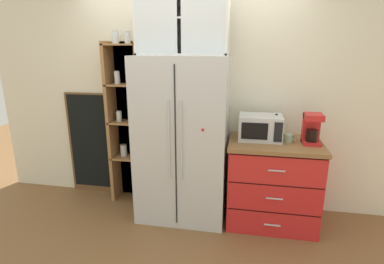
{
  "coord_description": "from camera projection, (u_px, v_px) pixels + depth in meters",
  "views": [
    {
      "loc": [
        0.66,
        -3.0,
        1.84
      ],
      "look_at": [
        0.1,
        0.01,
        0.98
      ],
      "focal_mm": 27.63,
      "sensor_mm": 36.0,
      "label": 1
    }
  ],
  "objects": [
    {
      "name": "coffee_maker",
      "position": [
        312.0,
        128.0,
        2.96
      ],
      "size": [
        0.17,
        0.2,
        0.31
      ],
      "color": "red",
      "rests_on": "counter_cabinet"
    },
    {
      "name": "microwave",
      "position": [
        260.0,
        127.0,
        3.1
      ],
      "size": [
        0.44,
        0.33,
        0.26
      ],
      "color": "silver",
      "rests_on": "counter_cabinet"
    },
    {
      "name": "ground_plane",
      "position": [
        183.0,
        212.0,
        3.46
      ],
      "size": [
        10.68,
        10.68,
        0.0
      ],
      "primitive_type": "plane",
      "color": "brown"
    },
    {
      "name": "mug_sage",
      "position": [
        289.0,
        138.0,
        3.03
      ],
      "size": [
        0.12,
        0.09,
        0.08
      ],
      "color": "#8CA37F",
      "rests_on": "counter_cabinet"
    },
    {
      "name": "wall_back_cream",
      "position": [
        190.0,
        99.0,
        3.49
      ],
      "size": [
        4.98,
        0.1,
        2.55
      ],
      "primitive_type": "cube",
      "color": "silver",
      "rests_on": "ground"
    },
    {
      "name": "bottle_green",
      "position": [
        275.0,
        128.0,
        3.11
      ],
      "size": [
        0.06,
        0.06,
        0.27
      ],
      "color": "#285B33",
      "rests_on": "counter_cabinet"
    },
    {
      "name": "counter_cabinet",
      "position": [
        272.0,
        182.0,
        3.18
      ],
      "size": [
        0.95,
        0.68,
        0.92
      ],
      "color": "red",
      "rests_on": "ground"
    },
    {
      "name": "chalkboard_menu",
      "position": [
        91.0,
        144.0,
        3.82
      ],
      "size": [
        0.6,
        0.04,
        1.32
      ],
      "color": "brown",
      "rests_on": "ground"
    },
    {
      "name": "refrigerator",
      "position": [
        183.0,
        139.0,
        3.23
      ],
      "size": [
        0.96,
        0.7,
        1.78
      ],
      "color": "silver",
      "rests_on": "ground"
    },
    {
      "name": "upper_cabinet",
      "position": [
        183.0,
        19.0,
        2.94
      ],
      "size": [
        0.92,
        0.32,
        0.7
      ],
      "color": "silver",
      "rests_on": "refrigerator"
    },
    {
      "name": "pantry_shelf_column",
      "position": [
        129.0,
        120.0,
        3.58
      ],
      "size": [
        0.47,
        0.29,
        2.04
      ],
      "color": "brown",
      "rests_on": "ground"
    }
  ]
}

